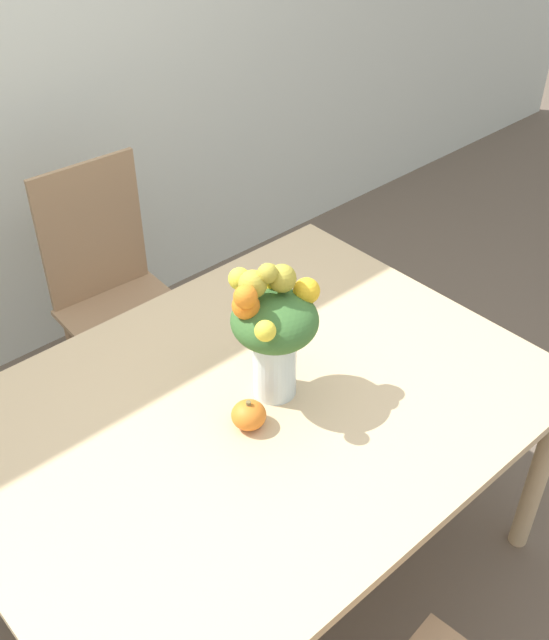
% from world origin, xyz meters
% --- Properties ---
extents(ground_plane, '(12.00, 12.00, 0.00)m').
position_xyz_m(ground_plane, '(0.00, 0.00, 0.00)').
color(ground_plane, brown).
extents(dining_table, '(1.54, 1.14, 0.72)m').
position_xyz_m(dining_table, '(0.00, 0.00, 0.65)').
color(dining_table, '#D1B284').
rests_on(dining_table, ground_plane).
extents(flower_vase, '(0.25, 0.26, 0.40)m').
position_xyz_m(flower_vase, '(0.08, 0.01, 0.94)').
color(flower_vase, silver).
rests_on(flower_vase, dining_table).
extents(pumpkin, '(0.09, 0.09, 0.08)m').
position_xyz_m(pumpkin, '(-0.06, -0.05, 0.76)').
color(pumpkin, orange).
rests_on(pumpkin, dining_table).
extents(dining_chair_near_window, '(0.44, 0.44, 0.99)m').
position_xyz_m(dining_chair_near_window, '(0.15, 0.95, 0.50)').
color(dining_chair_near_window, '#9E7A56').
rests_on(dining_chair_near_window, ground_plane).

